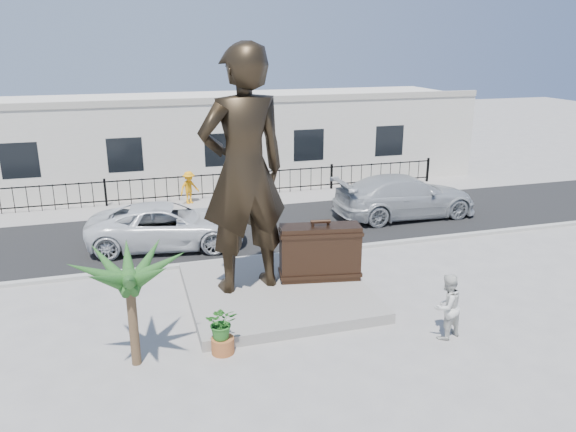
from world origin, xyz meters
The scene contains 16 objects.
ground centered at (0.00, 0.00, 0.00)m, with size 100.00×100.00×0.00m, color #9E9991.
street centered at (0.00, 8.00, 0.01)m, with size 40.00×7.00×0.01m, color black.
curb centered at (0.00, 4.50, 0.06)m, with size 40.00×0.25×0.12m, color #A5A399.
far_sidewalk centered at (0.00, 12.00, 0.01)m, with size 40.00×2.50×0.02m, color #9E9991.
plinth centered at (-0.50, 1.50, 0.15)m, with size 5.20×5.20×0.30m, color gray.
fence centered at (0.00, 12.80, 0.60)m, with size 22.00×0.10×1.20m, color black.
building centered at (0.00, 17.00, 2.20)m, with size 28.00×7.00×4.40m, color silver.
statue centered at (-1.36, 1.77, 3.80)m, with size 2.55×1.67×7.00m, color black.
suitcase centered at (0.93, 1.72, 1.15)m, with size 2.41×0.77×1.70m, color black.
tourist centered at (2.99, -2.08, 0.86)m, with size 0.84×0.65×1.73m, color silver.
car_white centered at (-3.22, 6.70, 0.80)m, with size 2.64×5.72×1.59m, color silver.
car_silver centered at (6.88, 7.53, 0.91)m, with size 2.51×6.17×1.79m, color #A9ADAE.
worker centered at (-1.78, 12.12, 0.78)m, with size 0.98×0.57×1.52m, color #FFA00D.
palm_tree centered at (-4.65, -1.13, 0.00)m, with size 1.80×1.80×3.20m, color #224F1C, non-canonical shape.
planter centered at (-2.61, -1.23, 0.20)m, with size 0.56×0.56×0.40m, color #A0562A.
shrub centered at (-2.61, -1.23, 0.82)m, with size 0.76×0.66×0.85m, color #2B6F24.
Camera 1 is at (-4.51, -13.26, 7.32)m, focal length 35.00 mm.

